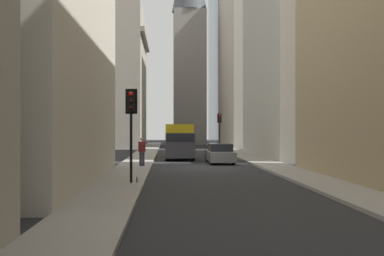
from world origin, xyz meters
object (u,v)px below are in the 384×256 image
object	(u,v)px
delivery_truck	(179,141)
hatchback_grey	(220,154)
traffic_light_midblock	(220,123)
pedestrian	(142,150)
traffic_light_foreground	(131,113)
discarded_bottle	(137,180)

from	to	relation	value
delivery_truck	hatchback_grey	size ratio (longest dim) A/B	1.50
traffic_light_midblock	delivery_truck	bearing A→B (deg)	161.92
traffic_light_midblock	pedestrian	size ratio (longest dim) A/B	2.32
traffic_light_midblock	pedestrian	distance (m)	26.05
hatchback_grey	traffic_light_foreground	distance (m)	13.39
delivery_truck	traffic_light_midblock	world-z (taller)	traffic_light_midblock
hatchback_grey	pedestrian	xyz separation A→B (m)	(-3.69, 5.37, 0.46)
delivery_truck	traffic_light_foreground	distance (m)	17.00
traffic_light_midblock	hatchback_grey	bearing A→B (deg)	173.13
traffic_light_foreground	pedestrian	bearing A→B (deg)	0.15
traffic_light_midblock	pedestrian	bearing A→B (deg)	162.27
hatchback_grey	traffic_light_foreground	xyz separation A→B (m)	(-12.02, 5.35, 2.49)
discarded_bottle	pedestrian	bearing A→B (deg)	1.87
delivery_truck	discarded_bottle	size ratio (longest dim) A/B	23.93
hatchback_grey	traffic_light_foreground	world-z (taller)	traffic_light_foreground
traffic_light_foreground	delivery_truck	bearing A→B (deg)	-8.68
pedestrian	delivery_truck	bearing A→B (deg)	-17.05
hatchback_grey	pedestrian	world-z (taller)	pedestrian
delivery_truck	traffic_light_foreground	world-z (taller)	traffic_light_foreground
traffic_light_foreground	discarded_bottle	bearing A→B (deg)	-92.88
traffic_light_foreground	traffic_light_midblock	world-z (taller)	traffic_light_midblock
traffic_light_foreground	discarded_bottle	size ratio (longest dim) A/B	15.17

